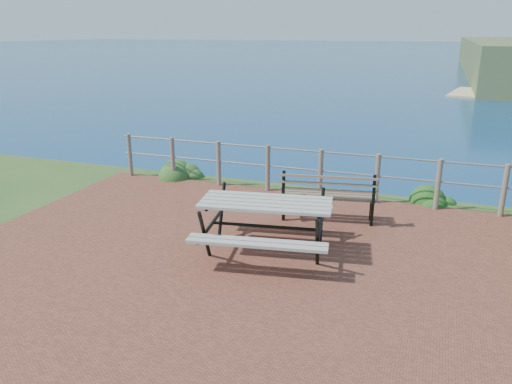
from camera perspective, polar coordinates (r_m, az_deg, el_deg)
ground at (r=7.54m, az=1.41°, el=-8.19°), size 10.00×7.00×0.12m
ocean at (r=206.46m, az=20.26°, el=16.01°), size 1200.00×1200.00×0.00m
safety_railing at (r=10.38m, az=7.38°, el=2.44°), size 9.40×0.10×1.00m
picnic_table at (r=7.68m, az=1.11°, el=-3.35°), size 2.10×1.71×0.84m
park_bench at (r=9.05m, az=8.28°, el=0.45°), size 1.74×0.71×0.96m
shrub_lip_west at (r=11.94m, az=-8.28°, el=1.61°), size 0.83×0.83×0.59m
shrub_lip_east at (r=10.66m, az=20.15°, el=-1.35°), size 0.75×0.75×0.49m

